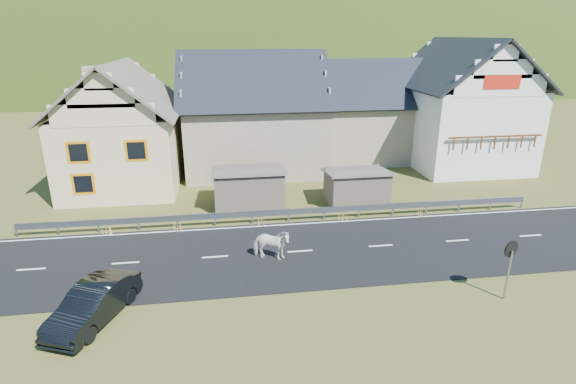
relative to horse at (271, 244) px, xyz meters
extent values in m
plane|color=#464818|center=(1.44, 0.58, -0.78)|extent=(160.00, 160.00, 0.00)
cube|color=black|center=(1.44, 0.58, -0.76)|extent=(60.00, 7.00, 0.04)
cube|color=silver|center=(1.44, 0.58, -0.73)|extent=(60.00, 6.60, 0.01)
cube|color=#93969B|center=(1.44, 4.26, -0.20)|extent=(28.00, 0.08, 0.34)
cube|color=#93969B|center=(-12.56, 4.28, -0.43)|extent=(0.10, 0.06, 0.70)
cube|color=#93969B|center=(-10.56, 4.28, -0.43)|extent=(0.10, 0.06, 0.70)
cube|color=#93969B|center=(-8.56, 4.28, -0.43)|extent=(0.10, 0.06, 0.70)
cube|color=#93969B|center=(-6.56, 4.28, -0.43)|extent=(0.10, 0.06, 0.70)
cube|color=#93969B|center=(-4.56, 4.28, -0.43)|extent=(0.10, 0.06, 0.70)
cube|color=#93969B|center=(-2.56, 4.28, -0.43)|extent=(0.10, 0.06, 0.70)
cube|color=#93969B|center=(-0.56, 4.28, -0.43)|extent=(0.10, 0.06, 0.70)
cube|color=#93969B|center=(1.44, 4.28, -0.43)|extent=(0.10, 0.06, 0.70)
cube|color=#93969B|center=(3.44, 4.28, -0.43)|extent=(0.10, 0.06, 0.70)
cube|color=#93969B|center=(5.44, 4.28, -0.43)|extent=(0.10, 0.06, 0.70)
cube|color=#93969B|center=(7.44, 4.28, -0.43)|extent=(0.10, 0.06, 0.70)
cube|color=#93969B|center=(9.44, 4.28, -0.43)|extent=(0.10, 0.06, 0.70)
cube|color=#93969B|center=(11.44, 4.28, -0.43)|extent=(0.10, 0.06, 0.70)
cube|color=#93969B|center=(13.44, 4.28, -0.43)|extent=(0.10, 0.06, 0.70)
cube|color=#93969B|center=(15.44, 4.28, -0.43)|extent=(0.10, 0.06, 0.70)
cube|color=brown|center=(-0.56, 7.08, 0.32)|extent=(4.30, 3.30, 2.40)
cube|color=brown|center=(5.94, 6.58, 0.22)|extent=(3.80, 2.90, 2.20)
cube|color=beige|center=(-8.56, 12.58, 1.72)|extent=(7.00, 9.00, 5.00)
cube|color=orange|center=(-10.16, 8.08, 2.62)|extent=(1.30, 0.12, 1.30)
cube|color=orange|center=(-6.96, 8.08, 2.62)|extent=(1.30, 0.12, 1.30)
cube|color=orange|center=(-10.16, 8.08, 0.72)|extent=(1.30, 0.12, 1.30)
cube|color=gray|center=(-10.56, 14.08, 5.78)|extent=(0.70, 0.70, 2.40)
cube|color=gray|center=(0.44, 15.58, 1.72)|extent=(10.00, 9.00, 5.00)
cube|color=gray|center=(10.44, 17.58, 1.52)|extent=(9.00, 8.00, 4.60)
cube|color=silver|center=(16.44, 14.58, 2.22)|extent=(8.00, 10.00, 6.00)
cube|color=red|center=(16.44, 9.55, 6.02)|extent=(2.60, 0.06, 0.90)
cube|color=#552C14|center=(16.44, 9.33, 2.42)|extent=(6.80, 0.12, 0.12)
ellipsoid|color=#273C11|center=(6.44, 180.58, -20.78)|extent=(440.00, 280.00, 260.00)
ellipsoid|color=black|center=(-53.56, 110.58, 5.22)|extent=(76.00, 50.00, 28.00)
imported|color=white|center=(0.00, 0.00, 0.00)|extent=(1.29, 1.91, 1.48)
imported|color=black|center=(-6.81, -3.63, -0.10)|extent=(2.88, 4.36, 1.36)
cylinder|color=#93969B|center=(8.66, -4.53, 0.26)|extent=(0.08, 0.08, 2.08)
cylinder|color=black|center=(8.66, -4.45, 1.36)|extent=(0.67, 0.26, 0.69)
cylinder|color=white|center=(8.66, -4.41, 1.36)|extent=(0.56, 0.21, 0.58)
camera|label=1|loc=(-1.91, -18.32, 9.04)|focal=28.00mm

